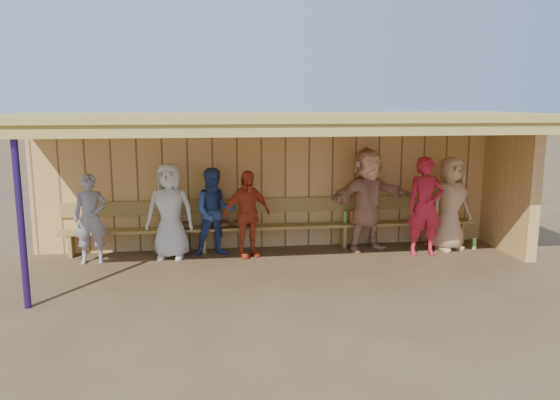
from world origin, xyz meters
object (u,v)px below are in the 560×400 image
(player_a, at_px, (91,219))
(player_g, at_px, (425,206))
(player_c, at_px, (215,212))
(player_h, at_px, (450,204))
(player_d, at_px, (247,214))
(player_b, at_px, (170,211))
(bench, at_px, (274,221))
(player_f, at_px, (367,199))

(player_a, xyz_separation_m, player_g, (5.73, -0.27, 0.11))
(player_c, relative_size, player_h, 0.91)
(player_a, relative_size, player_c, 0.98)
(player_c, bearing_deg, player_a, 178.77)
(player_c, relative_size, player_g, 0.89)
(player_d, xyz_separation_m, player_g, (3.12, -0.30, 0.11))
(player_b, bearing_deg, player_d, 5.04)
(player_a, distance_m, bench, 3.20)
(player_c, xyz_separation_m, player_g, (3.67, -0.46, 0.10))
(bench, bearing_deg, player_g, -16.61)
(player_f, xyz_separation_m, player_h, (1.49, -0.21, -0.08))
(player_g, height_order, player_h, player_g)
(player_b, distance_m, player_h, 5.02)
(player_d, relative_size, player_g, 0.87)
(player_c, height_order, player_f, player_f)
(player_f, bearing_deg, player_g, -46.45)
(player_b, xyz_separation_m, player_h, (5.02, -0.14, 0.02))
(player_d, distance_m, bench, 0.76)
(player_c, height_order, player_d, player_c)
(player_d, bearing_deg, player_c, 141.01)
(player_a, relative_size, bench, 0.20)
(player_g, bearing_deg, player_b, -179.69)
(player_a, xyz_separation_m, player_c, (2.07, 0.19, 0.02))
(player_b, relative_size, player_f, 0.89)
(player_b, height_order, player_h, player_h)
(player_a, distance_m, player_c, 2.07)
(player_f, relative_size, bench, 0.25)
(player_h, bearing_deg, bench, 152.33)
(player_d, height_order, player_h, player_h)
(player_h, bearing_deg, player_f, 153.57)
(player_b, bearing_deg, player_g, 4.10)
(player_d, bearing_deg, player_f, -17.97)
(player_d, bearing_deg, player_b, 153.63)
(player_b, xyz_separation_m, bench, (1.86, 0.38, -0.31))
(player_b, bearing_deg, player_c, 14.39)
(player_f, distance_m, player_h, 1.51)
(player_b, distance_m, player_g, 4.45)
(player_b, xyz_separation_m, player_c, (0.77, 0.07, -0.06))
(player_b, xyz_separation_m, player_g, (4.43, -0.39, 0.04))
(player_h, relative_size, bench, 0.23)
(player_h, xyz_separation_m, bench, (-3.16, 0.52, -0.33))
(player_c, distance_m, bench, 1.16)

